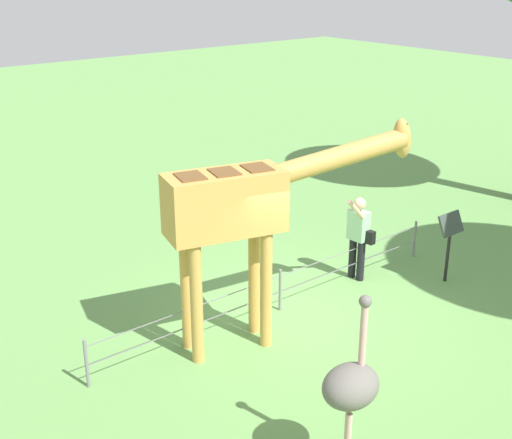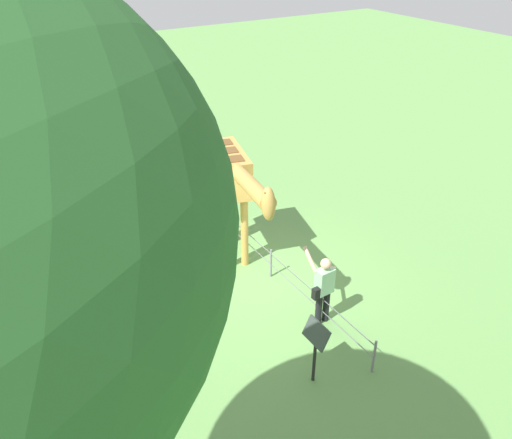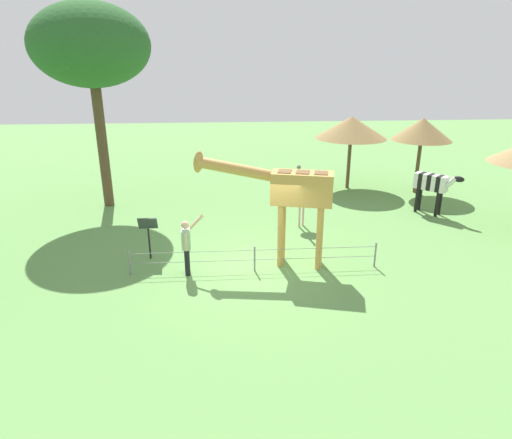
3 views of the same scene
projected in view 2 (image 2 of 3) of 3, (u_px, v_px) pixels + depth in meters
ground_plane at (263, 279)px, 12.33m from camera, size 60.00×60.00×0.00m
giraffe at (232, 180)px, 11.87m from camera, size 4.00×1.47×3.29m
visitor at (323, 287)px, 10.59m from camera, size 0.64×0.58×1.70m
zebra at (9, 165)px, 15.12m from camera, size 1.44×1.54×1.66m
ostrich at (96, 237)px, 11.72m from camera, size 0.70×0.56×2.25m
shade_hut_far at (42, 79)px, 17.02m from camera, size 3.02×3.02×3.23m
info_sign at (316, 341)px, 9.19m from camera, size 0.56×0.21×1.32m
wire_fence at (271, 262)px, 12.22m from camera, size 7.05×0.05×0.75m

